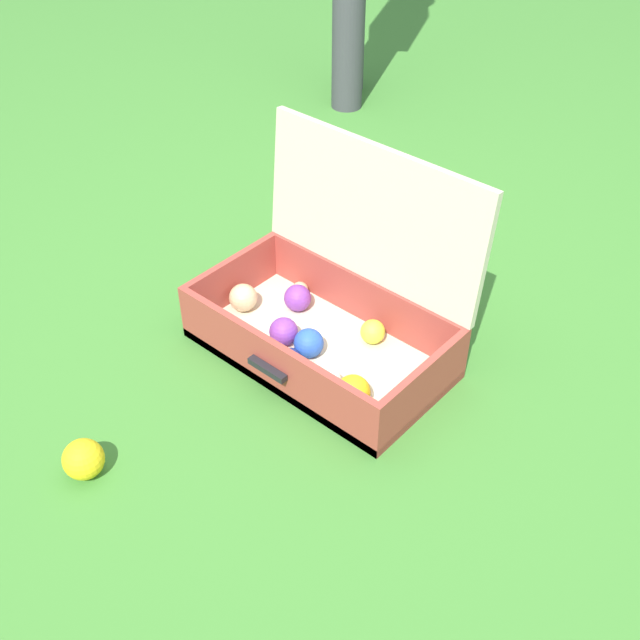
% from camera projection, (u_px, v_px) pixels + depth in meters
% --- Properties ---
extents(ground_plane, '(16.00, 16.00, 0.00)m').
position_uv_depth(ground_plane, '(325.00, 333.00, 2.08)').
color(ground_plane, '#3D7A2D').
extents(open_suitcase, '(0.64, 0.42, 0.50)m').
position_uv_depth(open_suitcase, '(330.00, 311.00, 1.96)').
color(open_suitcase, beige).
rests_on(open_suitcase, ground).
extents(stray_ball_on_grass, '(0.09, 0.09, 0.09)m').
position_uv_depth(stray_ball_on_grass, '(83.00, 459.00, 1.69)').
color(stray_ball_on_grass, yellow).
rests_on(stray_ball_on_grass, ground).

